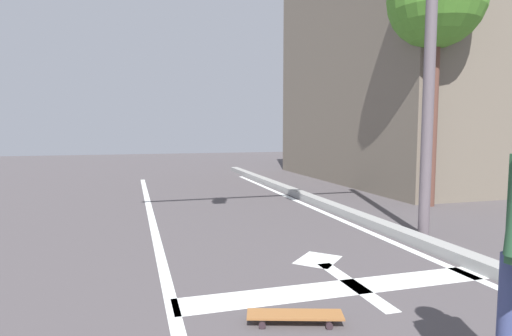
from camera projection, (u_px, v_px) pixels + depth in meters
name	position (u px, v px, depth m)	size (l,w,h in m)	color
lane_line_center	(174.00, 313.00, 3.63)	(0.12, 20.00, 0.01)	silver
lane_line_curbside	(473.00, 277.00, 4.52)	(0.12, 20.00, 0.01)	silver
stop_bar	(341.00, 288.00, 4.21)	(3.30, 0.40, 0.01)	silver
lane_arrow_stem	(353.00, 284.00, 4.30)	(0.16, 1.40, 0.01)	silver
lane_arrow_head	(318.00, 260.00, 5.11)	(0.56, 0.44, 0.01)	silver
curb_strip	(492.00, 269.00, 4.58)	(0.24, 24.00, 0.14)	gray
spare_skateboard	(295.00, 315.00, 3.44)	(0.80, 0.42, 0.08)	#986032
roadside_tree	(436.00, 2.00, 8.34)	(1.90, 1.90, 5.07)	brown
building_block	(471.00, 71.00, 13.69)	(9.98, 8.01, 6.91)	#6C6254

